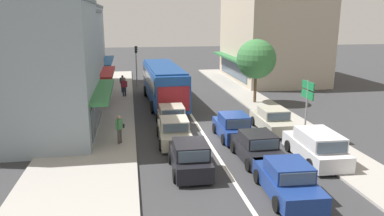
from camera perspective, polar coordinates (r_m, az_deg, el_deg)
ground_plane at (r=23.25m, az=1.83°, el=-4.11°), size 140.00×140.00×0.00m
lane_centre_line at (r=27.02m, az=0.18°, el=-1.54°), size 0.20×28.00×0.01m
sidewalk_left at (r=28.69m, az=-14.03°, el=-0.91°), size 5.20×44.00×0.14m
kerb_right at (r=30.48m, az=11.11°, el=0.08°), size 2.80×44.00×0.12m
shopfront_corner_near at (r=24.01m, az=-23.50°, el=5.34°), size 8.41×8.38×8.19m
shopfront_mid_block at (r=31.87m, az=-20.07°, el=7.00°), size 8.08×7.11×7.69m
shopfront_far_end at (r=40.18m, az=-17.96°, el=8.81°), size 7.22×9.39×8.27m
building_right_far at (r=43.80m, az=11.98°, el=10.57°), size 9.74×13.02×9.86m
city_bus at (r=31.20m, az=-4.37°, el=4.03°), size 3.04×10.95×3.23m
hatchback_adjacent_lane_lead at (r=17.63m, az=-0.31°, el=-7.60°), size 1.86×3.72×1.54m
sedan_behind_bus_mid at (r=19.31m, az=9.87°, el=-6.02°), size 1.96×4.23×1.47m
sedan_behind_bus_near at (r=21.68m, az=-2.73°, el=-3.62°), size 1.98×4.24×1.47m
sedan_adjacent_lane_trail at (r=15.94m, az=14.32°, el=-10.63°), size 2.03×4.27×1.47m
hatchback_queue_far_back at (r=22.52m, az=6.22°, el=-2.89°), size 1.83×3.71×1.54m
sedan_queue_gap_filler at (r=24.67m, az=-3.12°, el=-1.46°), size 1.92×4.21×1.47m
parked_wagon_kerb_front at (r=19.99m, az=18.42°, el=-5.60°), size 2.03×4.55×1.58m
parked_sedan_kerb_second at (r=24.50m, az=12.19°, el=-1.87°), size 1.92×4.21×1.47m
traffic_light_downstreet at (r=39.45m, az=-8.50°, el=7.38°), size 0.33×0.24×4.20m
directional_road_sign at (r=22.60m, az=17.18°, el=1.84°), size 0.10×1.40×3.60m
street_tree_right at (r=31.39m, az=9.77°, el=7.36°), size 3.25×3.25×5.38m
pedestrian_with_handbag_near at (r=21.46m, az=-11.00°, el=-2.92°), size 0.48×0.62×1.63m
pedestrian_browsing_midblock at (r=36.03m, az=-10.53°, el=3.83°), size 0.53×0.34×1.63m
pedestrian_far_walker at (r=34.13m, az=-10.30°, el=3.29°), size 0.57×0.25×1.63m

